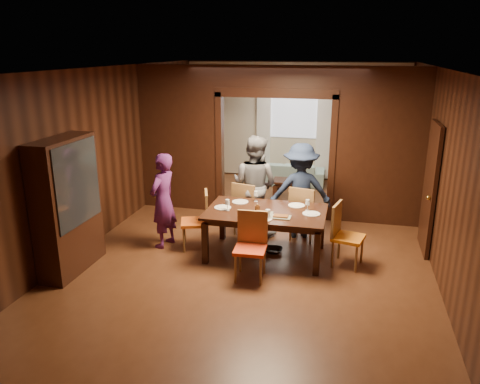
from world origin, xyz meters
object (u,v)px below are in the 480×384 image
(person_grey, at_px, (255,185))
(sofa, at_px, (285,173))
(dining_table, at_px, (266,233))
(chair_left, at_px, (195,220))
(person_navy, at_px, (300,191))
(chair_far_l, at_px, (248,208))
(chair_right, at_px, (348,236))
(hutch, at_px, (67,206))
(chair_near, at_px, (250,247))
(chair_far_r, at_px, (304,212))
(coffee_table, at_px, (291,189))
(person_purple, at_px, (163,201))

(person_grey, distance_m, sofa, 3.34)
(dining_table, height_order, chair_left, chair_left)
(chair_left, bearing_deg, person_navy, 101.01)
(chair_left, bearing_deg, chair_far_l, 120.32)
(chair_right, distance_m, hutch, 4.19)
(chair_near, bearing_deg, chair_right, 26.86)
(chair_far_r, bearing_deg, person_grey, 6.05)
(dining_table, xyz_separation_m, chair_near, (-0.07, -0.83, 0.10))
(person_grey, xyz_separation_m, coffee_table, (0.36, 2.20, -0.69))
(chair_left, bearing_deg, person_grey, 119.03)
(chair_right, xyz_separation_m, chair_far_l, (-1.75, 0.92, 0.00))
(coffee_table, distance_m, chair_near, 3.96)
(person_navy, xyz_separation_m, chair_far_l, (-0.90, -0.10, -0.35))
(person_navy, height_order, chair_far_r, person_navy)
(sofa, relative_size, hutch, 0.94)
(person_purple, height_order, chair_near, person_purple)
(person_grey, bearing_deg, hutch, 58.18)
(chair_right, distance_m, chair_far_r, 1.17)
(sofa, relative_size, chair_near, 1.94)
(person_grey, bearing_deg, person_navy, -161.27)
(hutch, bearing_deg, chair_left, 37.21)
(chair_left, height_order, chair_far_r, same)
(person_navy, distance_m, chair_right, 1.37)
(person_navy, height_order, sofa, person_navy)
(chair_left, relative_size, chair_near, 1.00)
(chair_far_r, bearing_deg, hutch, 43.32)
(sofa, distance_m, chair_right, 4.55)
(chair_right, height_order, hutch, hutch)
(dining_table, height_order, hutch, hutch)
(sofa, bearing_deg, coffee_table, 102.54)
(person_grey, height_order, chair_left, person_grey)
(person_grey, xyz_separation_m, sofa, (0.09, 3.28, -0.61))
(coffee_table, distance_m, chair_left, 3.33)
(person_purple, distance_m, person_grey, 1.64)
(person_purple, bearing_deg, chair_near, 75.98)
(person_navy, height_order, hutch, hutch)
(person_purple, xyz_separation_m, chair_far_r, (2.24, 0.84, -0.31))
(chair_left, distance_m, chair_far_r, 1.90)
(person_grey, xyz_separation_m, hutch, (-2.35, -2.07, 0.11))
(person_grey, relative_size, dining_table, 0.95)
(sofa, relative_size, chair_far_r, 1.94)
(person_navy, height_order, chair_right, person_navy)
(person_grey, distance_m, chair_far_l, 0.42)
(chair_far_r, height_order, chair_near, same)
(chair_near, bearing_deg, chair_far_r, 67.63)
(chair_left, xyz_separation_m, chair_right, (2.48, -0.08, 0.00))
(person_navy, relative_size, sofa, 0.89)
(person_grey, distance_m, chair_right, 1.97)
(chair_right, bearing_deg, dining_table, 100.94)
(person_grey, relative_size, chair_right, 1.83)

